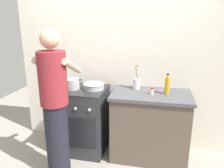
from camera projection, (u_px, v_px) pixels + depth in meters
ground at (107, 157)px, 2.94m from camera, size 6.00×6.00×0.00m
back_wall at (128, 60)px, 3.02m from camera, size 3.20×0.10×2.50m
countertop at (150, 126)px, 2.84m from camera, size 1.00×0.60×0.90m
stove_range at (84, 120)px, 3.02m from camera, size 0.60×0.62×0.90m
pot at (72, 84)px, 2.88m from camera, size 0.26×0.19×0.14m
mixing_bowl at (94, 86)px, 2.88m from camera, size 0.28×0.28×0.08m
utensil_crock at (137, 81)px, 2.88m from camera, size 0.10×0.10×0.33m
spice_bottle at (152, 91)px, 2.67m from camera, size 0.04×0.04×0.09m
oil_bottle at (167, 85)px, 2.66m from camera, size 0.06×0.06×0.26m
person at (55, 107)px, 2.38m from camera, size 0.41×0.50×1.70m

